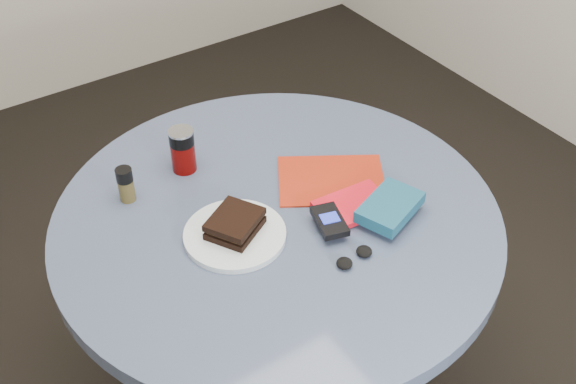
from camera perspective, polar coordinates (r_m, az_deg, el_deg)
table at (r=1.72m, az=-0.83°, el=-5.82°), size 1.00×1.00×0.75m
plate at (r=1.55m, az=-4.22°, el=-3.39°), size 0.23×0.23×0.01m
sandwich at (r=1.53m, az=-4.22°, el=-2.51°), size 0.14×0.14×0.04m
soda_can at (r=1.71m, az=-8.32°, el=3.30°), size 0.07×0.07×0.11m
pepper_grinder at (r=1.65m, az=-12.70°, el=0.60°), size 0.04×0.04×0.09m
magazine at (r=1.69m, az=3.45°, el=0.95°), size 0.31×0.29×0.00m
red_book at (r=1.62m, az=5.17°, el=-1.07°), size 0.17×0.12×0.01m
novel at (r=1.59m, az=8.06°, el=-1.19°), size 0.17×0.14×0.03m
mp3_player at (r=1.55m, az=3.30°, el=-2.30°), size 0.08×0.11×0.02m
headphones at (r=1.50m, az=5.26°, el=-5.16°), size 0.09×0.04×0.02m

